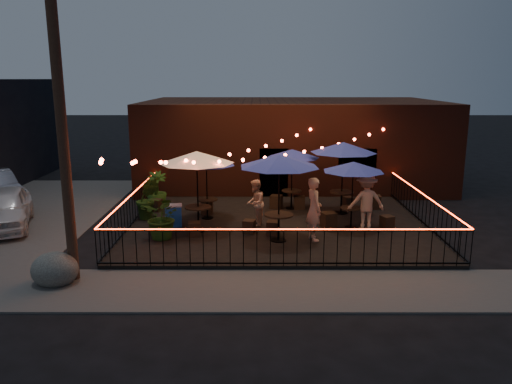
# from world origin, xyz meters

# --- Properties ---
(ground) EXTENTS (110.00, 110.00, 0.00)m
(ground) POSITION_xyz_m (0.00, 0.00, 0.00)
(ground) COLOR black
(ground) RESTS_ON ground
(patio) EXTENTS (10.00, 8.00, 0.15)m
(patio) POSITION_xyz_m (0.00, 2.00, 0.07)
(patio) COLOR black
(patio) RESTS_ON ground
(sidewalk) EXTENTS (18.00, 2.50, 0.05)m
(sidewalk) POSITION_xyz_m (0.00, -3.25, 0.03)
(sidewalk) COLOR #474441
(sidewalk) RESTS_ON ground
(brick_building) EXTENTS (14.00, 8.00, 4.00)m
(brick_building) POSITION_xyz_m (1.00, 9.99, 2.00)
(brick_building) COLOR #3B1810
(brick_building) RESTS_ON ground
(utility_pole) EXTENTS (0.26, 0.26, 8.00)m
(utility_pole) POSITION_xyz_m (-5.40, -2.60, 4.00)
(utility_pole) COLOR #382016
(utility_pole) RESTS_ON ground
(fence_front) EXTENTS (10.00, 0.04, 1.04)m
(fence_front) POSITION_xyz_m (0.00, -2.00, 0.66)
(fence_front) COLOR black
(fence_front) RESTS_ON patio
(fence_left) EXTENTS (0.04, 8.00, 1.04)m
(fence_left) POSITION_xyz_m (-5.00, 2.00, 0.66)
(fence_left) COLOR black
(fence_left) RESTS_ON patio
(fence_right) EXTENTS (0.04, 8.00, 1.04)m
(fence_right) POSITION_xyz_m (5.00, 2.00, 0.66)
(fence_right) COLOR black
(fence_right) RESTS_ON patio
(festoon_lights) EXTENTS (10.02, 8.72, 1.32)m
(festoon_lights) POSITION_xyz_m (-1.01, 1.70, 2.52)
(festoon_lights) COLOR red
(festoon_lights) RESTS_ON ground
(cafe_table_0) EXTENTS (2.67, 2.67, 2.65)m
(cafe_table_0) POSITION_xyz_m (-2.63, 1.14, 2.57)
(cafe_table_0) COLOR black
(cafe_table_0) RESTS_ON patio
(cafe_table_1) EXTENTS (2.44, 2.44, 2.27)m
(cafe_table_1) POSITION_xyz_m (-2.49, 2.66, 2.22)
(cafe_table_1) COLOR black
(cafe_table_1) RESTS_ON patio
(cafe_table_2) EXTENTS (3.14, 3.14, 2.71)m
(cafe_table_2) POSITION_xyz_m (-0.04, 0.15, 2.62)
(cafe_table_2) COLOR black
(cafe_table_2) RESTS_ON patio
(cafe_table_3) EXTENTS (2.27, 2.27, 2.30)m
(cafe_table_3) POSITION_xyz_m (0.62, 4.03, 2.25)
(cafe_table_3) COLOR black
(cafe_table_3) RESTS_ON patio
(cafe_table_4) EXTENTS (2.56, 2.56, 2.25)m
(cafe_table_4) POSITION_xyz_m (2.45, 1.51, 2.20)
(cafe_table_4) COLOR black
(cafe_table_4) RESTS_ON patio
(cafe_table_5) EXTENTS (2.92, 2.92, 2.66)m
(cafe_table_5) POSITION_xyz_m (2.42, 3.35, 2.58)
(cafe_table_5) COLOR black
(cafe_table_5) RESTS_ON patio
(bistro_chair_0) EXTENTS (0.49, 0.49, 0.44)m
(bistro_chair_0) POSITION_xyz_m (-3.92, 0.76, 0.37)
(bistro_chair_0) COLOR black
(bistro_chair_0) RESTS_ON patio
(bistro_chair_1) EXTENTS (0.43, 0.43, 0.45)m
(bistro_chair_1) POSITION_xyz_m (-2.71, 0.61, 0.38)
(bistro_chair_1) COLOR black
(bistro_chair_1) RESTS_ON patio
(bistro_chair_2) EXTENTS (0.49, 0.49, 0.45)m
(bistro_chair_2) POSITION_xyz_m (-4.53, 3.67, 0.38)
(bistro_chair_2) COLOR black
(bistro_chair_2) RESTS_ON patio
(bistro_chair_3) EXTENTS (0.44, 0.44, 0.51)m
(bistro_chair_3) POSITION_xyz_m (-2.56, 3.26, 0.40)
(bistro_chair_3) COLOR black
(bistro_chair_3) RESTS_ON patio
(bistro_chair_4) EXTENTS (0.45, 0.45, 0.43)m
(bistro_chair_4) POSITION_xyz_m (-0.96, 0.92, 0.37)
(bistro_chair_4) COLOR black
(bistro_chair_4) RESTS_ON patio
(bistro_chair_5) EXTENTS (0.44, 0.44, 0.45)m
(bistro_chair_5) POSITION_xyz_m (-0.20, 0.73, 0.37)
(bistro_chair_5) COLOR black
(bistro_chair_5) RESTS_ON patio
(bistro_chair_6) EXTENTS (0.53, 0.53, 0.51)m
(bistro_chair_6) POSITION_xyz_m (0.03, 4.09, 0.40)
(bistro_chair_6) COLOR black
(bistro_chair_6) RESTS_ON patio
(bistro_chair_7) EXTENTS (0.42, 0.42, 0.49)m
(bistro_chair_7) POSITION_xyz_m (0.93, 4.04, 0.39)
(bistro_chair_7) COLOR black
(bistro_chair_7) RESTS_ON patio
(bistro_chair_8) EXTENTS (0.56, 0.56, 0.52)m
(bistro_chair_8) POSITION_xyz_m (1.70, 1.54, 0.41)
(bistro_chair_8) COLOR black
(bistro_chair_8) RESTS_ON patio
(bistro_chair_9) EXTENTS (0.48, 0.48, 0.44)m
(bistro_chair_9) POSITION_xyz_m (3.64, 1.42, 0.37)
(bistro_chair_9) COLOR black
(bistro_chair_9) RESTS_ON patio
(bistro_chair_10) EXTENTS (0.42, 0.42, 0.40)m
(bistro_chair_10) POSITION_xyz_m (2.86, 4.27, 0.35)
(bistro_chair_10) COLOR black
(bistro_chair_10) RESTS_ON patio
(bistro_chair_11) EXTENTS (0.47, 0.47, 0.51)m
(bistro_chair_11) POSITION_xyz_m (3.83, 4.05, 0.41)
(bistro_chair_11) COLOR black
(bistro_chair_11) RESTS_ON patio
(patron_a) EXTENTS (0.64, 0.82, 1.97)m
(patron_a) POSITION_xyz_m (1.05, 0.24, 1.14)
(patron_a) COLOR tan
(patron_a) RESTS_ON patio
(patron_b) EXTENTS (0.72, 0.86, 1.59)m
(patron_b) POSITION_xyz_m (-0.77, 1.78, 0.95)
(patron_b) COLOR tan
(patron_b) RESTS_ON patio
(patron_c) EXTENTS (1.31, 0.84, 1.92)m
(patron_c) POSITION_xyz_m (2.88, 1.32, 1.11)
(patron_c) COLOR tan
(patron_c) RESTS_ON patio
(potted_shrub_a) EXTENTS (1.59, 1.49, 1.42)m
(potted_shrub_a) POSITION_xyz_m (-3.63, 0.32, 0.86)
(potted_shrub_a) COLOR #14400E
(potted_shrub_a) RESTS_ON patio
(potted_shrub_b) EXTENTS (0.93, 0.81, 1.48)m
(potted_shrub_b) POSITION_xyz_m (-4.60, 2.59, 0.89)
(potted_shrub_b) COLOR #183510
(potted_shrub_b) RESTS_ON patio
(potted_shrub_c) EXTENTS (0.87, 0.87, 1.40)m
(potted_shrub_c) POSITION_xyz_m (-4.60, 4.21, 0.85)
(potted_shrub_c) COLOR #143A0C
(potted_shrub_c) RESTS_ON patio
(cooler) EXTENTS (0.64, 0.50, 0.77)m
(cooler) POSITION_xyz_m (-3.53, 1.62, 0.54)
(cooler) COLOR blue
(cooler) RESTS_ON patio
(boulder) EXTENTS (1.18, 1.07, 0.80)m
(boulder) POSITION_xyz_m (-5.77, -2.90, 0.40)
(boulder) COLOR #43433E
(boulder) RESTS_ON ground
(car_white) EXTENTS (2.92, 4.39, 1.39)m
(car_white) POSITION_xyz_m (-9.43, 2.00, 0.69)
(car_white) COLOR white
(car_white) RESTS_ON ground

